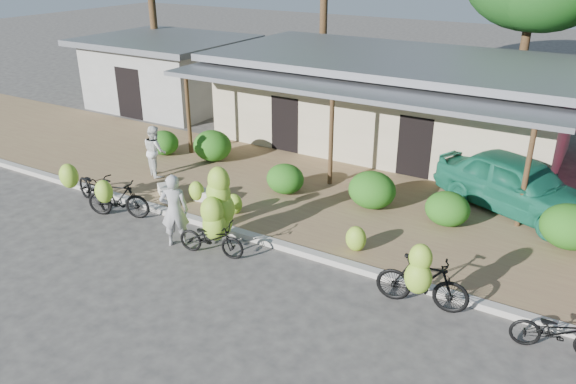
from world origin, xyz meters
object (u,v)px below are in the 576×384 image
bike_center (216,219)px  bike_far_left (91,187)px  bike_far_right (559,332)px  sack_near (209,196)px  bike_left (116,198)px  vendor (174,210)px  bike_right (422,280)px  bystander (155,151)px  teal_van (518,185)px  sack_far (166,191)px

bike_center → bike_far_left: bearing=76.5°
bike_far_right → sack_near: bike_far_right is taller
bike_left → vendor: bearing=-117.0°
bike_right → bystander: bearing=67.9°
vendor → bystander: size_ratio=1.15×
bike_center → bystander: size_ratio=1.27×
bike_center → bystander: bearing=47.9°
bike_far_left → bike_far_right: bearing=-73.4°
vendor → teal_van: (6.96, 6.19, -0.04)m
bike_far_left → bike_center: size_ratio=0.98×
bike_far_left → teal_van: teal_van is taller
sack_near → bystander: 2.88m
bike_right → bystander: same height
bike_right → sack_far: (-8.32, 1.50, -0.44)m
bike_far_left → vendor: bearing=-81.6°
bike_center → vendor: bearing=97.4°
vendor → bike_center: bearing=164.2°
bike_far_right → bystander: 12.58m
sack_near → sack_far: (-1.33, -0.36, -0.01)m
vendor → bike_left: bearing=-42.0°
teal_van → bystander: bearing=130.1°
sack_far → teal_van: 10.05m
bike_center → vendor: (-1.01, -0.34, 0.12)m
bike_left → sack_near: bearing=-57.9°
bike_left → sack_near: 2.60m
bike_left → bike_center: (3.44, 0.00, 0.23)m
bike_far_left → teal_van: 12.06m
bike_far_left → bike_right: (9.85, -0.05, 0.11)m
bike_center → teal_van: 8.35m
bike_right → sack_near: bike_right is taller
bike_far_right → teal_van: 6.00m
bike_left → sack_far: (0.28, 1.65, -0.35)m
bike_far_left → vendor: vendor is taller
bike_far_left → bike_left: (1.25, -0.20, 0.02)m
bystander → bike_far_right: bearing=-162.6°
sack_far → bike_left: bearing=-99.8°
sack_far → bike_right: bearing=-10.2°
bike_right → bike_far_right: (2.62, 0.01, -0.26)m
bike_left → bike_right: bike_right is taller
bike_right → sack_near: 7.24m
bystander → bike_far_left: bearing=115.5°
bike_far_right → sack_near: bearing=68.3°
sack_near → teal_van: teal_van is taller
vendor → sack_near: bearing=-105.0°
bike_left → teal_van: (9.39, 5.86, 0.31)m
bike_left → bike_right: (8.60, 0.15, 0.09)m
bike_left → teal_van: size_ratio=0.40×
sack_far → vendor: bearing=-42.8°
sack_far → bike_far_left: bearing=-136.8°
bystander → vendor: bearing=168.2°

